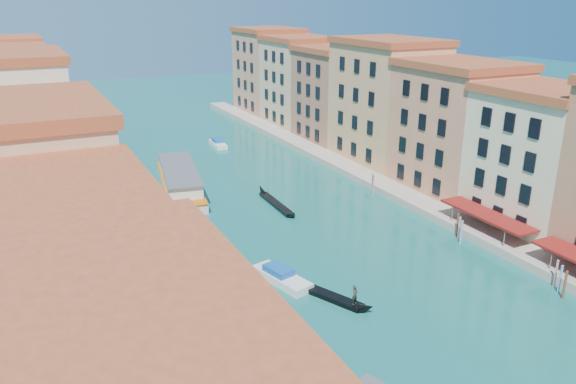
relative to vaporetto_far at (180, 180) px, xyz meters
name	(u,v)px	position (x,y,z in m)	size (l,w,h in m)	color
left_bank_palazzos	(22,155)	(-20.50, -7.70, 8.19)	(12.80, 128.40, 21.00)	beige
right_bank_palazzos	(408,114)	(35.50, -7.38, 8.23)	(12.80, 128.40, 21.00)	#A73C33
quay	(363,176)	(27.50, -7.38, -1.02)	(4.00, 140.00, 1.00)	gray
mooring_poles_right	(536,269)	(24.60, -43.58, -0.22)	(1.44, 54.24, 3.20)	#52301C
vaporetto_far	(180,180)	(0.00, 0.00, 0.00)	(8.84, 23.17, 3.37)	silver
gondola_fore	(318,290)	(3.42, -36.42, -1.07)	(6.37, 12.37, 2.63)	black
gondola_far	(275,203)	(10.01, -12.26, -1.15)	(1.40, 12.67, 1.80)	black
motorboat_mid	(281,276)	(1.30, -32.57, -0.94)	(3.97, 7.48, 1.48)	silver
motorboat_far	(218,143)	(13.70, 22.46, -0.99)	(2.49, 6.65, 1.35)	silver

